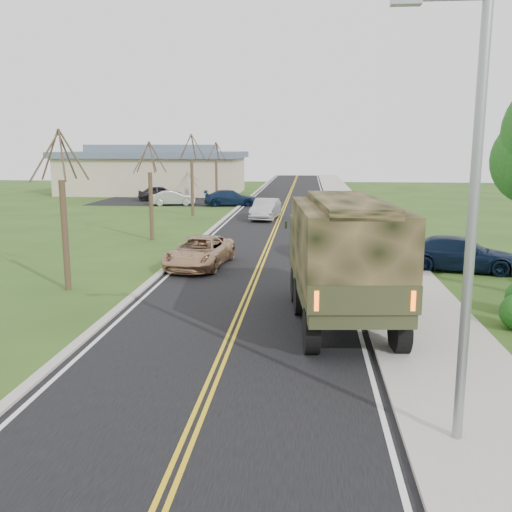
# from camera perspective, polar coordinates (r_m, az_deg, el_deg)

# --- Properties ---
(ground) EXTENTS (160.00, 160.00, 0.00)m
(ground) POSITION_cam_1_polar(r_m,az_deg,el_deg) (12.09, -5.87, -15.82)
(ground) COLOR #254316
(ground) RESTS_ON ground
(road) EXTENTS (8.00, 120.00, 0.01)m
(road) POSITION_cam_1_polar(r_m,az_deg,el_deg) (50.92, 2.79, 4.76)
(road) COLOR black
(road) RESTS_ON ground
(curb_right) EXTENTS (0.30, 120.00, 0.12)m
(curb_right) POSITION_cam_1_polar(r_m,az_deg,el_deg) (50.91, 7.48, 4.74)
(curb_right) COLOR #9E998E
(curb_right) RESTS_ON ground
(sidewalk_right) EXTENTS (3.20, 120.00, 0.10)m
(sidewalk_right) POSITION_cam_1_polar(r_m,az_deg,el_deg) (51.01, 9.45, 4.68)
(sidewalk_right) COLOR #9E998E
(sidewalk_right) RESTS_ON ground
(curb_left) EXTENTS (0.30, 120.00, 0.10)m
(curb_left) POSITION_cam_1_polar(r_m,az_deg,el_deg) (51.26, -1.86, 4.86)
(curb_left) COLOR #9E998E
(curb_left) RESTS_ON ground
(street_light) EXTENTS (1.65, 0.22, 8.00)m
(street_light) POSITION_cam_1_polar(r_m,az_deg,el_deg) (10.50, 20.39, 4.79)
(street_light) COLOR gray
(street_light) RESTS_ON ground
(bare_tree_a) EXTENTS (1.93, 2.26, 6.08)m
(bare_tree_a) POSITION_cam_1_polar(r_m,az_deg,el_deg) (22.71, -18.64, 3.24)
(bare_tree_a) COLOR #38281C
(bare_tree_a) RESTS_ON ground
(bare_tree_b) EXTENTS (1.83, 2.14, 5.73)m
(bare_tree_b) POSITION_cam_1_polar(r_m,az_deg,el_deg) (33.98, -10.47, 5.72)
(bare_tree_b) COLOR #38281C
(bare_tree_b) RESTS_ON ground
(bare_tree_c) EXTENTS (2.04, 2.39, 6.42)m
(bare_tree_c) POSITION_cam_1_polar(r_m,az_deg,el_deg) (45.60, -6.41, 7.48)
(bare_tree_c) COLOR #38281C
(bare_tree_c) RESTS_ON ground
(bare_tree_d) EXTENTS (1.88, 2.20, 5.91)m
(bare_tree_d) POSITION_cam_1_polar(r_m,az_deg,el_deg) (57.40, -3.98, 7.98)
(bare_tree_d) COLOR #38281C
(bare_tree_d) RESTS_ON ground
(commercial_building) EXTENTS (25.50, 21.50, 5.65)m
(commercial_building) POSITION_cam_1_polar(r_m,az_deg,el_deg) (69.05, -10.10, 8.44)
(commercial_building) COLOR tan
(commercial_building) RESTS_ON ground
(military_truck) EXTENTS (3.48, 8.14, 3.95)m
(military_truck) POSITION_cam_1_polar(r_m,az_deg,el_deg) (17.61, 8.60, 0.42)
(military_truck) COLOR black
(military_truck) RESTS_ON ground
(suv_champagne) EXTENTS (2.84, 5.22, 1.39)m
(suv_champagne) POSITION_cam_1_polar(r_m,az_deg,el_deg) (26.13, -5.67, 0.40)
(suv_champagne) COLOR tan
(suv_champagne) RESTS_ON ground
(sedan_silver) EXTENTS (2.16, 4.88, 1.56)m
(sedan_silver) POSITION_cam_1_polar(r_m,az_deg,el_deg) (43.16, 0.98, 4.70)
(sedan_silver) COLOR #BABAC0
(sedan_silver) RESTS_ON ground
(pickup_navy) EXTENTS (5.46, 3.09, 1.49)m
(pickup_navy) POSITION_cam_1_polar(r_m,az_deg,el_deg) (26.84, 19.70, 0.20)
(pickup_navy) COLOR #0D1932
(pickup_navy) RESTS_ON ground
(lot_car_dark) EXTENTS (4.79, 3.49, 1.51)m
(lot_car_dark) POSITION_cam_1_polar(r_m,az_deg,el_deg) (59.32, -9.56, 6.22)
(lot_car_dark) COLOR black
(lot_car_dark) RESTS_ON ground
(lot_car_silver) EXTENTS (4.33, 2.45, 1.35)m
(lot_car_silver) POSITION_cam_1_polar(r_m,az_deg,el_deg) (54.30, -8.30, 5.75)
(lot_car_silver) COLOR #BCBCC1
(lot_car_silver) RESTS_ON ground
(lot_car_navy) EXTENTS (5.30, 2.84, 1.46)m
(lot_car_navy) POSITION_cam_1_polar(r_m,az_deg,el_deg) (53.28, -2.51, 5.82)
(lot_car_navy) COLOR #101F3A
(lot_car_navy) RESTS_ON ground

